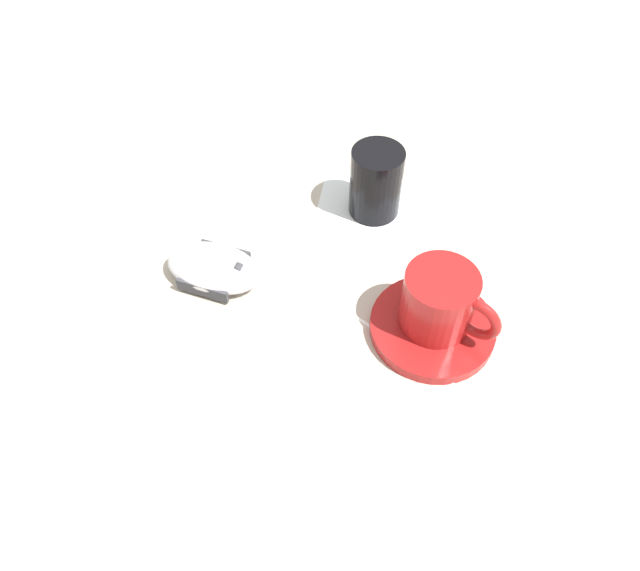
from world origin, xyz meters
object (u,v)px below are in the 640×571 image
computer_mouse (214,268)px  drinking_glass (376,182)px  coffee_cup (441,301)px  saucer (432,327)px

computer_mouse → drinking_glass: drinking_glass is taller
drinking_glass → coffee_cup: bearing=1.3°
saucer → drinking_glass: (-0.18, -0.00, 0.04)m
coffee_cup → computer_mouse: 0.24m
saucer → computer_mouse: size_ratio=1.02×
saucer → coffee_cup: 0.04m
coffee_cup → drinking_glass: drinking_glass is taller
coffee_cup → computer_mouse: size_ratio=0.74×
coffee_cup → drinking_glass: 0.18m
saucer → computer_mouse: (-0.13, -0.20, 0.01)m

